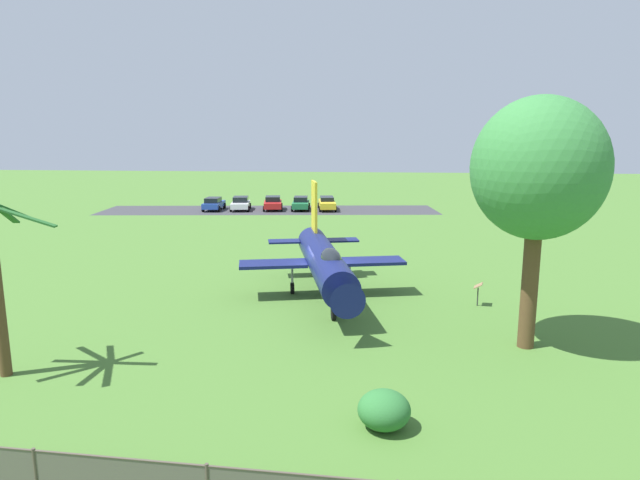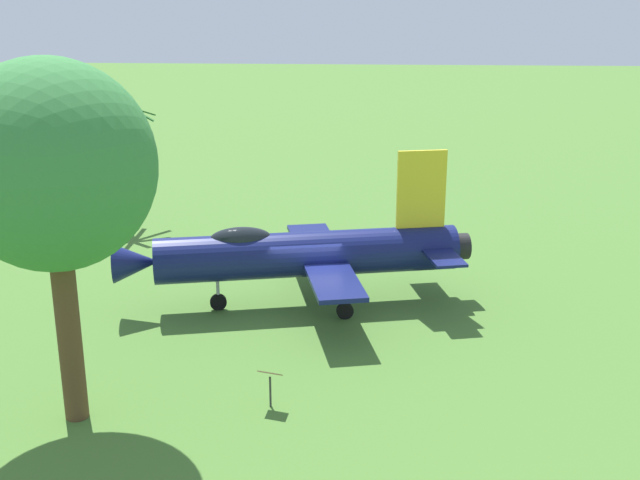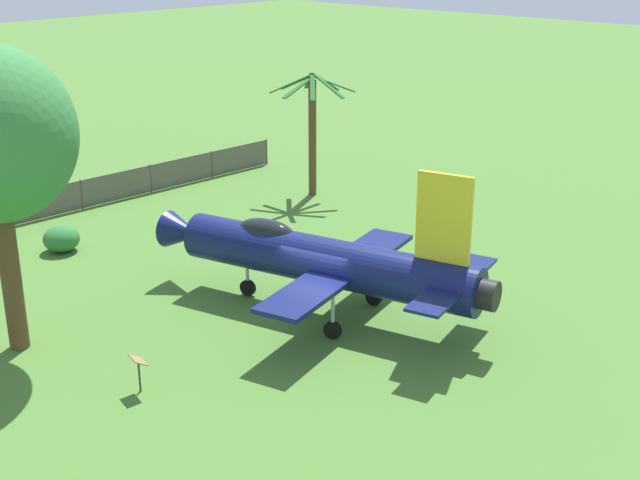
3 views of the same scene
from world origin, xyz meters
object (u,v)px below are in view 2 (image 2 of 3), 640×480
object	(u,v)px
display_jet	(298,253)
palm_tree	(119,155)
info_plaque	(270,379)
shade_tree	(52,168)

from	to	relation	value
display_jet	palm_tree	bearing A→B (deg)	-59.27
display_jet	info_plaque	size ratio (longest dim) A/B	11.21
palm_tree	info_plaque	size ratio (longest dim) A/B	5.32
info_plaque	shade_tree	bearing A→B (deg)	-170.15
display_jet	shade_tree	distance (m)	11.01
palm_tree	info_plaque	xyz separation A→B (m)	(9.57, -17.65, -2.59)
display_jet	palm_tree	xyz separation A→B (m)	(-9.66, 10.18, 1.42)
display_jet	palm_tree	world-z (taller)	palm_tree
shade_tree	info_plaque	size ratio (longest dim) A/B	8.40
shade_tree	info_plaque	xyz separation A→B (m)	(5.17, 0.90, -6.03)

